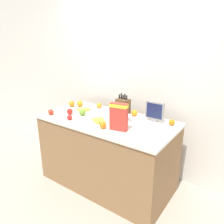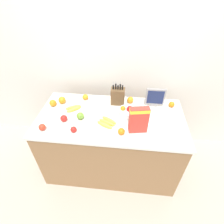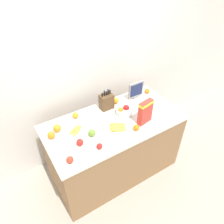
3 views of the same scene
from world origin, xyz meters
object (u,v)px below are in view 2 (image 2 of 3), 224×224
small_monitor (155,97)px  orange_front_left (172,104)px  fruit_bowl (127,111)px  orange_by_cereal (130,100)px  apple_rightmost (74,129)px  apple_front (80,116)px  banana_bunch_right (74,108)px  banana_bunch_left (107,122)px  orange_mid_left (53,103)px  orange_front_right (85,97)px  knife_block (118,96)px  apple_middle (42,127)px  orange_near_bowl (121,131)px  apple_leftmost (64,118)px  orange_back_center (62,100)px  cereal_box (139,119)px

small_monitor → orange_front_left: small_monitor is taller
fruit_bowl → orange_by_cereal: 0.24m
apple_rightmost → orange_front_left: size_ratio=0.93×
small_monitor → apple_front: size_ratio=2.95×
banana_bunch_right → orange_by_cereal: 0.71m
apple_rightmost → banana_bunch_left: bearing=25.4°
orange_mid_left → orange_front_right: orange_mid_left is taller
knife_block → apple_middle: 0.93m
banana_bunch_left → apple_front: size_ratio=2.77×
fruit_bowl → banana_bunch_left: (-0.21, -0.18, -0.02)m
apple_front → orange_by_cereal: bearing=33.9°
banana_bunch_right → orange_front_left: orange_front_left is taller
banana_bunch_left → orange_by_cereal: orange_by_cereal is taller
orange_near_bowl → orange_by_cereal: 0.56m
knife_block → orange_front_right: bearing=175.3°
knife_block → orange_near_bowl: bearing=-81.5°
apple_leftmost → apple_rightmost: apple_leftmost is taller
fruit_bowl → orange_back_center: bearing=170.2°
small_monitor → orange_by_cereal: bearing=171.6°
cereal_box → orange_mid_left: (-1.03, 0.33, -0.12)m
knife_block → cereal_box: knife_block is taller
apple_leftmost → apple_middle: 0.24m
knife_block → orange_near_bowl: knife_block is taller
banana_bunch_right → apple_rightmost: apple_rightmost is taller
apple_rightmost → orange_back_center: orange_back_center is taller
apple_middle → orange_mid_left: size_ratio=0.87×
apple_leftmost → apple_front: (0.17, 0.06, 0.00)m
banana_bunch_right → orange_back_center: 0.21m
fruit_bowl → orange_by_cereal: bearing=83.1°
orange_mid_left → orange_back_center: bearing=36.2°
orange_mid_left → orange_front_right: bearing=25.4°
fruit_bowl → apple_leftmost: 0.72m
orange_by_cereal → orange_front_left: size_ratio=1.17×
orange_near_bowl → orange_front_right: (-0.50, 0.57, 0.00)m
orange_back_center → orange_front_right: bearing=21.2°
banana_bunch_right → apple_leftmost: size_ratio=2.64×
apple_rightmost → orange_near_bowl: 0.49m
cereal_box → fruit_bowl: 0.30m
orange_mid_left → orange_by_cereal: size_ratio=1.03×
orange_near_bowl → orange_front_left: orange_near_bowl is taller
cereal_box → apple_leftmost: (-0.81, 0.07, -0.13)m
knife_block → apple_front: (-0.39, -0.34, -0.06)m
apple_front → orange_back_center: 0.40m
banana_bunch_right → orange_mid_left: bearing=170.3°
banana_bunch_right → apple_front: 0.20m
fruit_bowl → orange_by_cereal: (0.03, 0.24, -0.00)m
apple_middle → apple_rightmost: apple_middle is taller
banana_bunch_left → orange_mid_left: size_ratio=2.75×
orange_near_bowl → orange_by_cereal: bearing=82.1°
small_monitor → orange_back_center: size_ratio=2.77×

